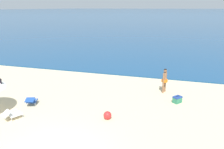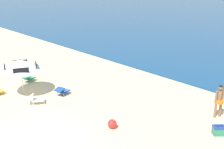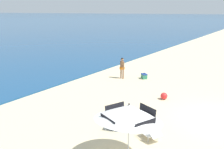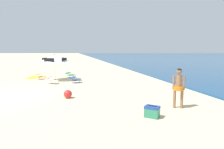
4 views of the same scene
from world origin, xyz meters
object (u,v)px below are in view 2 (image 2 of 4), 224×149
object	(u,v)px
lounge_chair_beside_umbrella	(62,90)
lounge_chair_facing_sea	(36,99)
lounge_chair_spare_folded	(29,78)
person_standing_near_shore	(219,99)
cooler_box	(219,130)
beach_umbrella_striped_main	(20,64)
beach_ball	(112,124)

from	to	relation	value
lounge_chair_beside_umbrella	lounge_chair_facing_sea	distance (m)	1.68
lounge_chair_facing_sea	lounge_chair_spare_folded	size ratio (longest dim) A/B	1.04
lounge_chair_beside_umbrella	person_standing_near_shore	xyz separation A→B (m)	(7.27, 4.11, 0.66)
lounge_chair_beside_umbrella	cooler_box	bearing A→B (deg)	17.98
person_standing_near_shore	lounge_chair_spare_folded	bearing A→B (deg)	-156.75
person_standing_near_shore	cooler_box	size ratio (longest dim) A/B	2.70
beach_umbrella_striped_main	lounge_chair_beside_umbrella	world-z (taller)	beach_umbrella_striped_main
beach_umbrella_striped_main	beach_ball	bearing A→B (deg)	10.93
lounge_chair_spare_folded	beach_ball	distance (m)	8.07
beach_umbrella_striped_main	lounge_chair_spare_folded	world-z (taller)	beach_umbrella_striped_main
person_standing_near_shore	beach_ball	distance (m)	5.21
cooler_box	beach_ball	size ratio (longest dim) A/B	1.47
person_standing_near_shore	cooler_box	bearing A→B (deg)	-60.00
beach_umbrella_striped_main	lounge_chair_beside_umbrella	bearing A→B (deg)	43.86
lounge_chair_beside_umbrella	lounge_chair_facing_sea	xyz separation A→B (m)	(0.07, -1.68, -0.01)
lounge_chair_facing_sea	cooler_box	size ratio (longest dim) A/B	1.71
beach_umbrella_striped_main	person_standing_near_shore	world-z (taller)	beach_umbrella_striped_main
cooler_box	lounge_chair_facing_sea	bearing A→B (deg)	-151.81
beach_umbrella_striped_main	cooler_box	size ratio (longest dim) A/B	3.97
beach_umbrella_striped_main	lounge_chair_spare_folded	xyz separation A→B (m)	(-1.70, 1.14, -1.51)
lounge_chair_beside_umbrella	lounge_chair_spare_folded	world-z (taller)	lounge_chair_spare_folded
beach_umbrella_striped_main	person_standing_near_shore	bearing A→B (deg)	32.58
beach_umbrella_striped_main	cooler_box	distance (m)	10.78
lounge_chair_facing_sea	beach_ball	bearing A→B (deg)	15.86
lounge_chair_beside_umbrella	person_standing_near_shore	distance (m)	8.38
person_standing_near_shore	beach_umbrella_striped_main	bearing A→B (deg)	-147.42
person_standing_near_shore	beach_ball	xyz separation A→B (m)	(-2.56, -4.48, -0.74)
lounge_chair_facing_sea	person_standing_near_shore	xyz separation A→B (m)	(7.20, 5.80, 0.67)
beach_umbrella_striped_main	cooler_box	xyz separation A→B (m)	(9.78, 4.23, -1.59)
beach_umbrella_striped_main	person_standing_near_shore	xyz separation A→B (m)	(8.93, 5.71, -0.85)
person_standing_near_shore	cooler_box	distance (m)	1.86
beach_umbrella_striped_main	lounge_chair_facing_sea	size ratio (longest dim) A/B	2.32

